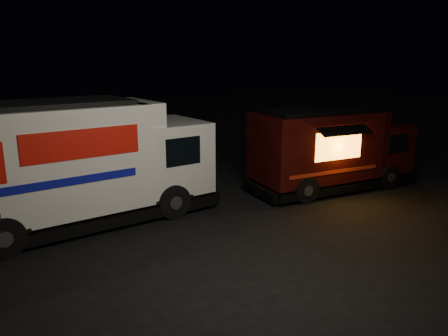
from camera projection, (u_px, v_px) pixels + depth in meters
ground at (228, 227)px, 12.39m from camera, size 80.00×80.00×0.00m
white_truck at (82, 163)px, 12.36m from camera, size 8.18×3.89×3.56m
red_truck at (333, 149)px, 15.82m from camera, size 6.33×2.36×2.94m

